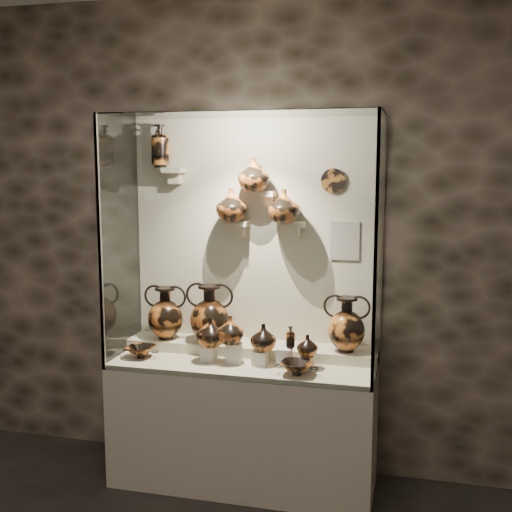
{
  "coord_description": "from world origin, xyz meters",
  "views": [
    {
      "loc": [
        1.05,
        -1.68,
        2.11
      ],
      "look_at": [
        0.07,
        2.24,
        1.51
      ],
      "focal_mm": 45.0,
      "sensor_mm": 36.0,
      "label": 1
    }
  ],
  "objects_px": {
    "ovoid_vase_a": "(232,205)",
    "amphora_left": "(166,313)",
    "jug_b": "(230,330)",
    "kylix_left": "(141,350)",
    "amphora_mid": "(210,314)",
    "kylix_right": "(297,367)",
    "jug_e": "(307,345)",
    "jug_c": "(263,337)",
    "jug_a": "(210,332)",
    "ovoid_vase_c": "(284,206)",
    "amphora_right": "(347,324)",
    "ovoid_vase_b": "(254,175)",
    "lekythos_small": "(291,336)",
    "lekythos_tall": "(160,143)"
  },
  "relations": [
    {
      "from": "ovoid_vase_a",
      "to": "amphora_left",
      "type": "bearing_deg",
      "value": -174.68
    },
    {
      "from": "jug_b",
      "to": "kylix_left",
      "type": "distance_m",
      "value": 0.63
    },
    {
      "from": "amphora_mid",
      "to": "kylix_right",
      "type": "height_order",
      "value": "amphora_mid"
    },
    {
      "from": "amphora_left",
      "to": "ovoid_vase_a",
      "type": "relative_size",
      "value": 1.69
    },
    {
      "from": "jug_e",
      "to": "ovoid_vase_a",
      "type": "relative_size",
      "value": 0.63
    },
    {
      "from": "ovoid_vase_a",
      "to": "jug_c",
      "type": "bearing_deg",
      "value": -39.24
    },
    {
      "from": "jug_a",
      "to": "ovoid_vase_c",
      "type": "bearing_deg",
      "value": 11.56
    },
    {
      "from": "amphora_right",
      "to": "jug_b",
      "type": "bearing_deg",
      "value": -148.72
    },
    {
      "from": "ovoid_vase_b",
      "to": "ovoid_vase_c",
      "type": "distance_m",
      "value": 0.28
    },
    {
      "from": "jug_b",
      "to": "ovoid_vase_c",
      "type": "relative_size",
      "value": 0.83
    },
    {
      "from": "jug_e",
      "to": "ovoid_vase_b",
      "type": "height_order",
      "value": "ovoid_vase_b"
    },
    {
      "from": "lekythos_small",
      "to": "ovoid_vase_c",
      "type": "height_order",
      "value": "ovoid_vase_c"
    },
    {
      "from": "jug_c",
      "to": "lekythos_small",
      "type": "bearing_deg",
      "value": 10.15
    },
    {
      "from": "amphora_mid",
      "to": "kylix_right",
      "type": "bearing_deg",
      "value": -21.14
    },
    {
      "from": "kylix_left",
      "to": "kylix_right",
      "type": "distance_m",
      "value": 1.06
    },
    {
      "from": "ovoid_vase_c",
      "to": "lekythos_tall",
      "type": "bearing_deg",
      "value": -166.24
    },
    {
      "from": "amphora_mid",
      "to": "jug_b",
      "type": "height_order",
      "value": "amphora_mid"
    },
    {
      "from": "jug_e",
      "to": "ovoid_vase_b",
      "type": "bearing_deg",
      "value": 158.83
    },
    {
      "from": "jug_a",
      "to": "jug_b",
      "type": "xyz_separation_m",
      "value": [
        0.13,
        0.0,
        0.02
      ]
    },
    {
      "from": "jug_e",
      "to": "jug_b",
      "type": "bearing_deg",
      "value": -168.94
    },
    {
      "from": "lekythos_small",
      "to": "kylix_left",
      "type": "relative_size",
      "value": 0.66
    },
    {
      "from": "amphora_left",
      "to": "ovoid_vase_b",
      "type": "height_order",
      "value": "ovoid_vase_b"
    },
    {
      "from": "lekythos_small",
      "to": "ovoid_vase_c",
      "type": "distance_m",
      "value": 0.83
    },
    {
      "from": "ovoid_vase_c",
      "to": "ovoid_vase_a",
      "type": "bearing_deg",
      "value": -163.99
    },
    {
      "from": "amphora_left",
      "to": "jug_b",
      "type": "relative_size",
      "value": 2.03
    },
    {
      "from": "jug_c",
      "to": "ovoid_vase_b",
      "type": "height_order",
      "value": "ovoid_vase_b"
    },
    {
      "from": "amphora_left",
      "to": "kylix_left",
      "type": "distance_m",
      "value": 0.32
    },
    {
      "from": "amphora_right",
      "to": "ovoid_vase_a",
      "type": "relative_size",
      "value": 1.67
    },
    {
      "from": "kylix_left",
      "to": "lekythos_tall",
      "type": "xyz_separation_m",
      "value": [
        0.04,
        0.31,
        1.35
      ]
    },
    {
      "from": "amphora_left",
      "to": "ovoid_vase_b",
      "type": "xyz_separation_m",
      "value": [
        0.61,
        0.04,
        0.94
      ]
    },
    {
      "from": "jug_a",
      "to": "kylix_right",
      "type": "xyz_separation_m",
      "value": [
        0.59,
        -0.12,
        -0.15
      ]
    },
    {
      "from": "jug_a",
      "to": "ovoid_vase_c",
      "type": "xyz_separation_m",
      "value": [
        0.42,
        0.25,
        0.8
      ]
    },
    {
      "from": "jug_a",
      "to": "kylix_left",
      "type": "xyz_separation_m",
      "value": [
        -0.47,
        -0.03,
        -0.15
      ]
    },
    {
      "from": "jug_e",
      "to": "kylix_right",
      "type": "xyz_separation_m",
      "value": [
        -0.04,
        -0.14,
        -0.1
      ]
    },
    {
      "from": "ovoid_vase_c",
      "to": "lekythos_small",
      "type": "bearing_deg",
      "value": -51.07
    },
    {
      "from": "jug_b",
      "to": "jug_c",
      "type": "relative_size",
      "value": 1.03
    },
    {
      "from": "amphora_right",
      "to": "kylix_left",
      "type": "height_order",
      "value": "amphora_right"
    },
    {
      "from": "lekythos_tall",
      "to": "jug_e",
      "type": "bearing_deg",
      "value": -8.33
    },
    {
      "from": "jug_b",
      "to": "jug_c",
      "type": "xyz_separation_m",
      "value": [
        0.21,
        0.03,
        -0.04
      ]
    },
    {
      "from": "ovoid_vase_c",
      "to": "jug_b",
      "type": "bearing_deg",
      "value": -123.0
    },
    {
      "from": "amphora_mid",
      "to": "lekythos_small",
      "type": "relative_size",
      "value": 2.54
    },
    {
      "from": "ovoid_vase_c",
      "to": "kylix_left",
      "type": "bearing_deg",
      "value": -146.69
    },
    {
      "from": "jug_c",
      "to": "jug_b",
      "type": "bearing_deg",
      "value": -161.7
    },
    {
      "from": "amphora_right",
      "to": "ovoid_vase_a",
      "type": "distance_m",
      "value": 1.08
    },
    {
      "from": "amphora_mid",
      "to": "ovoid_vase_a",
      "type": "xyz_separation_m",
      "value": [
        0.14,
        0.06,
        0.73
      ]
    },
    {
      "from": "amphora_right",
      "to": "jug_e",
      "type": "xyz_separation_m",
      "value": [
        -0.22,
        -0.19,
        -0.1
      ]
    },
    {
      "from": "ovoid_vase_b",
      "to": "jug_a",
      "type": "bearing_deg",
      "value": -124.23
    },
    {
      "from": "jug_e",
      "to": "ovoid_vase_c",
      "type": "height_order",
      "value": "ovoid_vase_c"
    },
    {
      "from": "jug_a",
      "to": "kylix_left",
      "type": "bearing_deg",
      "value": 164.03
    },
    {
      "from": "lekythos_small",
      "to": "kylix_left",
      "type": "height_order",
      "value": "lekythos_small"
    }
  ]
}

